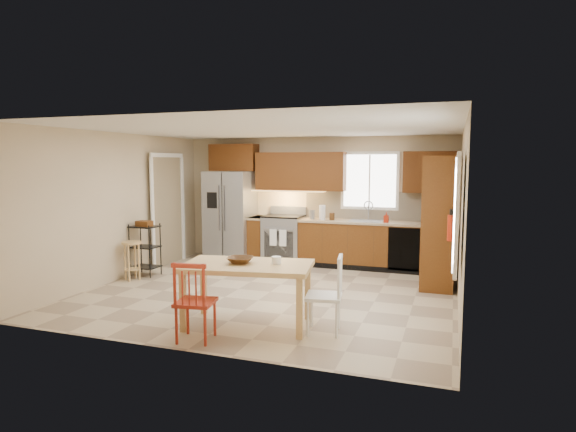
{
  "coord_description": "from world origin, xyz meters",
  "views": [
    {
      "loc": [
        2.64,
        -6.79,
        1.99
      ],
      "look_at": [
        0.15,
        0.4,
        1.15
      ],
      "focal_mm": 30.0,
      "sensor_mm": 36.0,
      "label": 1
    }
  ],
  "objects_px": {
    "utility_cart": "(145,250)",
    "chair_red": "(196,301)",
    "fire_extinguisher": "(452,228)",
    "table_bowl": "(240,264)",
    "bar_stool": "(132,261)",
    "dining_table": "(248,295)",
    "refrigerator": "(230,216)",
    "range_stove": "(284,240)",
    "soap_bottle": "(386,217)",
    "pantry": "(439,222)",
    "table_jar": "(276,262)",
    "chair_white": "(324,295)"
  },
  "relations": [
    {
      "from": "utility_cart",
      "to": "chair_red",
      "type": "bearing_deg",
      "value": -44.06
    },
    {
      "from": "fire_extinguisher",
      "to": "table_bowl",
      "type": "xyz_separation_m",
      "value": [
        -2.43,
        -1.67,
        -0.33
      ]
    },
    {
      "from": "bar_stool",
      "to": "utility_cart",
      "type": "height_order",
      "value": "utility_cart"
    },
    {
      "from": "utility_cart",
      "to": "fire_extinguisher",
      "type": "bearing_deg",
      "value": -0.44
    },
    {
      "from": "dining_table",
      "to": "refrigerator",
      "type": "bearing_deg",
      "value": 109.5
    },
    {
      "from": "range_stove",
      "to": "dining_table",
      "type": "height_order",
      "value": "range_stove"
    },
    {
      "from": "soap_bottle",
      "to": "pantry",
      "type": "xyz_separation_m",
      "value": [
        0.95,
        -0.9,
        0.05
      ]
    },
    {
      "from": "refrigerator",
      "to": "fire_extinguisher",
      "type": "height_order",
      "value": "refrigerator"
    },
    {
      "from": "fire_extinguisher",
      "to": "chair_red",
      "type": "relative_size",
      "value": 0.4
    },
    {
      "from": "dining_table",
      "to": "table_bowl",
      "type": "bearing_deg",
      "value": 170.82
    },
    {
      "from": "chair_red",
      "to": "dining_table",
      "type": "bearing_deg",
      "value": 52.52
    },
    {
      "from": "chair_red",
      "to": "pantry",
      "type": "bearing_deg",
      "value": 44.36
    },
    {
      "from": "chair_red",
      "to": "bar_stool",
      "type": "distance_m",
      "value": 3.23
    },
    {
      "from": "pantry",
      "to": "chair_red",
      "type": "distance_m",
      "value": 4.23
    },
    {
      "from": "soap_bottle",
      "to": "dining_table",
      "type": "distance_m",
      "value": 3.86
    },
    {
      "from": "range_stove",
      "to": "table_jar",
      "type": "height_order",
      "value": "range_stove"
    },
    {
      "from": "soap_bottle",
      "to": "table_jar",
      "type": "bearing_deg",
      "value": -103.55
    },
    {
      "from": "dining_table",
      "to": "table_bowl",
      "type": "xyz_separation_m",
      "value": [
        -0.1,
        0.0,
        0.39
      ]
    },
    {
      "from": "table_bowl",
      "to": "utility_cart",
      "type": "xyz_separation_m",
      "value": [
        -2.7,
        1.83,
        -0.3
      ]
    },
    {
      "from": "bar_stool",
      "to": "fire_extinguisher",
      "type": "bearing_deg",
      "value": -22.18
    },
    {
      "from": "chair_white",
      "to": "table_jar",
      "type": "bearing_deg",
      "value": 76.42
    },
    {
      "from": "dining_table",
      "to": "table_bowl",
      "type": "height_order",
      "value": "table_bowl"
    },
    {
      "from": "refrigerator",
      "to": "pantry",
      "type": "distance_m",
      "value": 4.23
    },
    {
      "from": "range_stove",
      "to": "pantry",
      "type": "bearing_deg",
      "value": -18.29
    },
    {
      "from": "range_stove",
      "to": "table_jar",
      "type": "distance_m",
      "value": 3.81
    },
    {
      "from": "table_jar",
      "to": "chair_red",
      "type": "bearing_deg",
      "value": -132.7
    },
    {
      "from": "pantry",
      "to": "dining_table",
      "type": "height_order",
      "value": "pantry"
    },
    {
      "from": "range_stove",
      "to": "soap_bottle",
      "type": "bearing_deg",
      "value": -2.4
    },
    {
      "from": "range_stove",
      "to": "chair_white",
      "type": "xyz_separation_m",
      "value": [
        1.79,
        -3.65,
        -0.0
      ]
    },
    {
      "from": "pantry",
      "to": "chair_white",
      "type": "relative_size",
      "value": 2.3
    },
    {
      "from": "soap_bottle",
      "to": "table_bowl",
      "type": "bearing_deg",
      "value": -109.55
    },
    {
      "from": "refrigerator",
      "to": "dining_table",
      "type": "height_order",
      "value": "refrigerator"
    },
    {
      "from": "bar_stool",
      "to": "utility_cart",
      "type": "xyz_separation_m",
      "value": [
        0.0,
        0.37,
        0.13
      ]
    },
    {
      "from": "fire_extinguisher",
      "to": "chair_white",
      "type": "distance_m",
      "value": 2.23
    },
    {
      "from": "dining_table",
      "to": "fire_extinguisher",
      "type": "bearing_deg",
      "value": 26.31
    },
    {
      "from": "bar_stool",
      "to": "refrigerator",
      "type": "bearing_deg",
      "value": 45.37
    },
    {
      "from": "range_stove",
      "to": "refrigerator",
      "type": "bearing_deg",
      "value": -177.01
    },
    {
      "from": "refrigerator",
      "to": "table_bowl",
      "type": "distance_m",
      "value": 4.11
    },
    {
      "from": "fire_extinguisher",
      "to": "dining_table",
      "type": "bearing_deg",
      "value": -144.51
    },
    {
      "from": "fire_extinguisher",
      "to": "dining_table",
      "type": "distance_m",
      "value": 2.96
    },
    {
      "from": "soap_bottle",
      "to": "bar_stool",
      "type": "xyz_separation_m",
      "value": [
        -3.98,
        -2.16,
        -0.66
      ]
    },
    {
      "from": "chair_white",
      "to": "utility_cart",
      "type": "distance_m",
      "value": 4.15
    },
    {
      "from": "chair_white",
      "to": "table_bowl",
      "type": "bearing_deg",
      "value": 83.55
    },
    {
      "from": "chair_red",
      "to": "chair_white",
      "type": "bearing_deg",
      "value": 19.12
    },
    {
      "from": "table_jar",
      "to": "range_stove",
      "type": "bearing_deg",
      "value": 108.15
    },
    {
      "from": "table_jar",
      "to": "bar_stool",
      "type": "bearing_deg",
      "value": 156.47
    },
    {
      "from": "range_stove",
      "to": "pantry",
      "type": "height_order",
      "value": "pantry"
    },
    {
      "from": "chair_white",
      "to": "soap_bottle",
      "type": "bearing_deg",
      "value": -12.99
    },
    {
      "from": "table_jar",
      "to": "utility_cart",
      "type": "distance_m",
      "value": 3.6
    },
    {
      "from": "soap_bottle",
      "to": "chair_red",
      "type": "bearing_deg",
      "value": -109.82
    }
  ]
}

